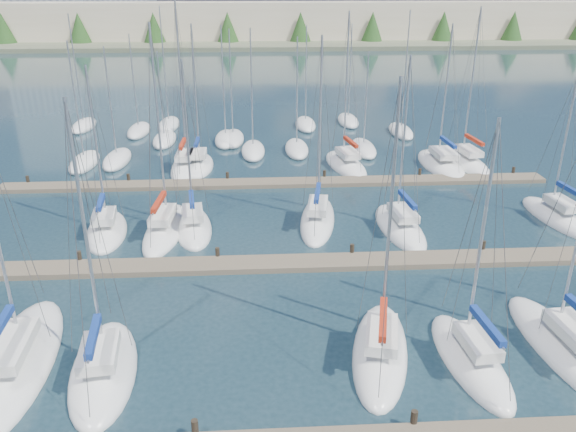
{
  "coord_description": "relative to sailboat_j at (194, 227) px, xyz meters",
  "views": [
    {
      "loc": [
        -1.55,
        -12.87,
        15.39
      ],
      "look_at": [
        0.0,
        14.0,
        4.0
      ],
      "focal_mm": 35.0,
      "sensor_mm": 36.0,
      "label": 1
    }
  ],
  "objects": [
    {
      "name": "ground",
      "position": [
        5.86,
        38.55,
        -0.19
      ],
      "size": [
        400.0,
        400.0,
        0.0
      ],
      "primitive_type": "plane",
      "color": "#203640",
      "rests_on": "ground"
    },
    {
      "name": "dock_mid",
      "position": [
        5.86,
        -5.43,
        -0.03
      ],
      "size": [
        44.0,
        1.93,
        1.1
      ],
      "color": "#6B5E4C",
      "rests_on": "ground"
    },
    {
      "name": "dock_far",
      "position": [
        5.86,
        8.57,
        -0.03
      ],
      "size": [
        44.0,
        1.93,
        1.1
      ],
      "color": "#6B5E4C",
      "rests_on": "ground"
    },
    {
      "name": "sailboat_j",
      "position": [
        0.0,
        0.0,
        0.0
      ],
      "size": [
        3.22,
        7.05,
        11.73
      ],
      "rotation": [
        0.0,
        0.0,
        0.13
      ],
      "color": "white",
      "rests_on": "ground"
    },
    {
      "name": "sailboat_q",
      "position": [
        20.65,
        12.57,
        -0.02
      ],
      "size": [
        3.4,
        8.98,
        12.79
      ],
      "rotation": [
        0.0,
        0.0,
        0.03
      ],
      "color": "white",
      "rests_on": "ground"
    },
    {
      "name": "sailboat_m",
      "position": [
        24.94,
        0.31,
        -0.01
      ],
      "size": [
        3.09,
        7.77,
        10.8
      ],
      "rotation": [
        0.0,
        0.0,
        0.1
      ],
      "color": "white",
      "rests_on": "ground"
    },
    {
      "name": "sailboat_f",
      "position": [
        17.87,
        -14.34,
        -0.01
      ],
      "size": [
        3.19,
        9.15,
        12.84
      ],
      "rotation": [
        0.0,
        0.0,
        0.08
      ],
      "color": "white",
      "rests_on": "ground"
    },
    {
      "name": "sailboat_d",
      "position": [
        9.57,
        -14.06,
        0.0
      ],
      "size": [
        4.15,
        8.11,
        12.82
      ],
      "rotation": [
        0.0,
        0.0,
        -0.23
      ],
      "color": "white",
      "rests_on": "ground"
    },
    {
      "name": "sailboat_i",
      "position": [
        -1.83,
        -0.15,
        0.01
      ],
      "size": [
        2.92,
        8.59,
        13.83
      ],
      "rotation": [
        0.0,
        0.0,
        -0.06
      ],
      "color": "white",
      "rests_on": "ground"
    },
    {
      "name": "sailboat_b",
      "position": [
        -6.25,
        -13.9,
        -0.02
      ],
      "size": [
        3.9,
        10.31,
        13.66
      ],
      "rotation": [
        0.0,
        0.0,
        0.08
      ],
      "color": "white",
      "rests_on": "ground"
    },
    {
      "name": "sailboat_h",
      "position": [
        -5.63,
        -0.26,
        -0.0
      ],
      "size": [
        3.41,
        6.92,
        11.48
      ],
      "rotation": [
        0.0,
        0.0,
        0.13
      ],
      "color": "white",
      "rests_on": "ground"
    },
    {
      "name": "sailboat_o",
      "position": [
        -0.8,
        13.54,
        0.01
      ],
      "size": [
        2.47,
        6.72,
        12.81
      ],
      "rotation": [
        0.0,
        0.0,
        0.0
      ],
      "color": "white",
      "rests_on": "ground"
    },
    {
      "name": "sailboat_e",
      "position": [
        13.37,
        -14.83,
        0.0
      ],
      "size": [
        2.76,
        7.12,
        11.41
      ],
      "rotation": [
        0.0,
        0.0,
        0.07
      ],
      "color": "white",
      "rests_on": "ground"
    },
    {
      "name": "sailboat_c",
      "position": [
        -2.36,
        -14.64,
        -0.0
      ],
      "size": [
        3.56,
        7.53,
        12.3
      ],
      "rotation": [
        0.0,
        0.0,
        0.12
      ],
      "color": "white",
      "rests_on": "ground"
    },
    {
      "name": "sailboat_l",
      "position": [
        13.71,
        -0.74,
        -0.01
      ],
      "size": [
        3.07,
        7.95,
        11.95
      ],
      "rotation": [
        0.0,
        0.0,
        0.07
      ],
      "color": "white",
      "rests_on": "ground"
    },
    {
      "name": "sailboat_r",
      "position": [
        23.11,
        13.14,
        0.0
      ],
      "size": [
        3.29,
        8.81,
        14.06
      ],
      "rotation": [
        0.0,
        0.0,
        0.09
      ],
      "color": "white",
      "rests_on": "ground"
    },
    {
      "name": "sailboat_p",
      "position": [
        12.19,
        13.0,
        -0.0
      ],
      "size": [
        4.05,
        8.46,
        13.76
      ],
      "rotation": [
        0.0,
        0.0,
        0.17
      ],
      "color": "white",
      "rests_on": "ground"
    },
    {
      "name": "sailboat_n",
      "position": [
        -1.95,
        13.25,
        0.01
      ],
      "size": [
        2.55,
        8.18,
        14.68
      ],
      "rotation": [
        0.0,
        0.0,
        -0.01
      ],
      "color": "white",
      "rests_on": "ground"
    },
    {
      "name": "sailboat_k",
      "position": [
        8.38,
        0.87,
        0.0
      ],
      "size": [
        3.63,
        8.75,
        12.97
      ],
      "rotation": [
        0.0,
        0.0,
        -0.16
      ],
      "color": "white",
      "rests_on": "ground"
    },
    {
      "name": "distant_boats",
      "position": [
        1.52,
        22.32,
        0.11
      ],
      "size": [
        36.93,
        20.75,
        13.3
      ],
      "color": "#9EA0A5",
      "rests_on": "ground"
    },
    {
      "name": "shoreline",
      "position": [
        -7.43,
        128.33,
        7.26
      ],
      "size": [
        400.0,
        60.0,
        38.0
      ],
      "color": "#666B51",
      "rests_on": "ground"
    }
  ]
}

